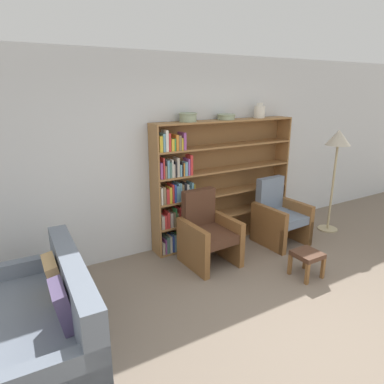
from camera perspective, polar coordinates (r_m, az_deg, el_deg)
The scene contains 11 objects.
ground_plane at distance 3.72m, azimuth 21.01°, elevation -22.31°, with size 24.00×24.00×0.00m, color #7A6B5B.
wall_back at distance 5.00m, azimuth -1.07°, elevation 6.39°, with size 12.00×0.06×2.75m.
bookshelf at distance 5.12m, azimuth 3.05°, elevation 1.29°, with size 2.34×0.30×1.85m.
bowl_olive at distance 4.73m, azimuth -0.68°, elevation 12.44°, with size 0.26×0.26×0.12m.
bowl_brass at distance 5.08m, azimuth 5.71°, elevation 12.43°, with size 0.27×0.27×0.08m.
vase_tall at distance 5.47m, azimuth 11.18°, elevation 13.04°, with size 0.17×0.17×0.23m.
couch at distance 3.45m, azimuth -23.96°, elevation -19.88°, with size 0.98×1.73×0.87m.
armchair_leather at distance 4.64m, azimuth 2.61°, elevation -6.90°, with size 0.67×0.70×0.98m.
armchair_cushioned at distance 5.41m, azimuth 14.28°, elevation -3.88°, with size 0.67×0.71×0.98m.
floor_lamp at distance 5.90m, azimuth 23.13°, elevation 7.27°, with size 0.38×0.38×1.67m.
footstool at distance 4.58m, azimuth 18.65°, elevation -10.23°, with size 0.32×0.32×0.33m.
Camera 1 is at (-2.41, -1.67, 2.28)m, focal length 32.00 mm.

